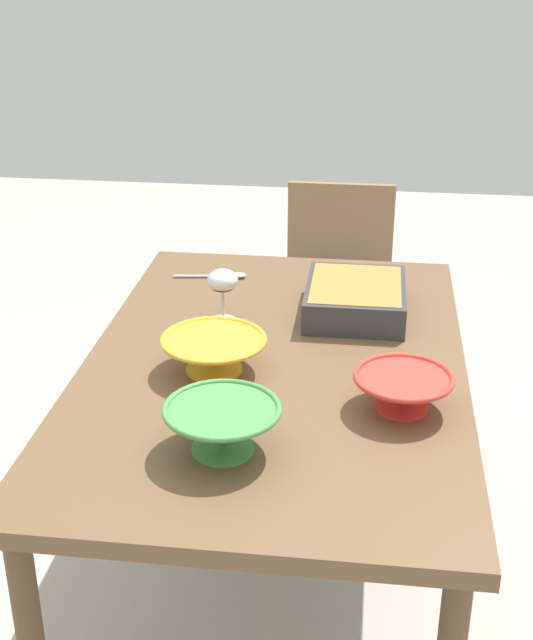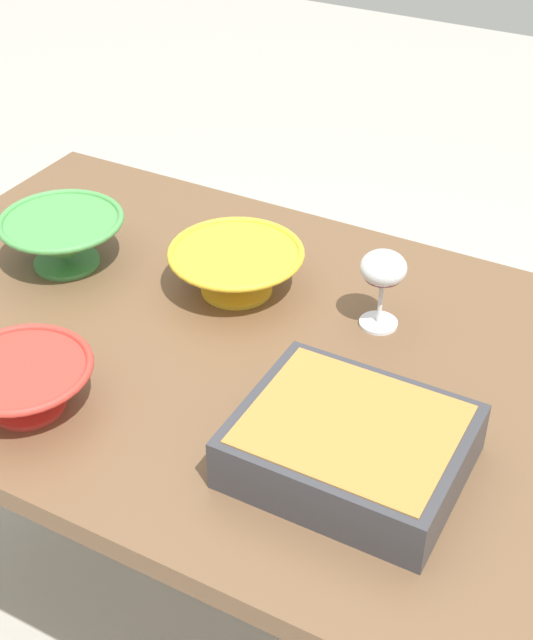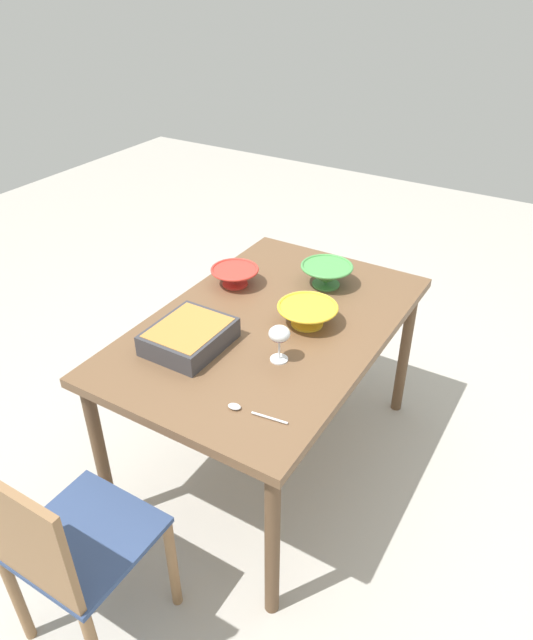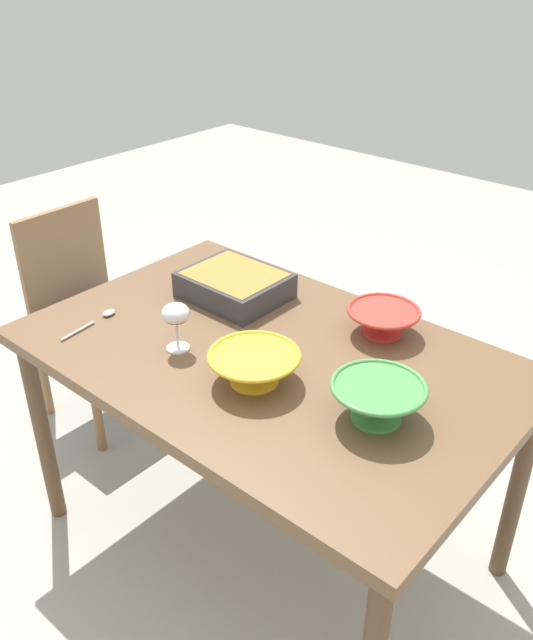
# 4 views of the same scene
# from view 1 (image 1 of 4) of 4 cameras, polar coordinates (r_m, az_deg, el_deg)

# --- Properties ---
(ground_plane) EXTENTS (8.00, 8.00, 0.00)m
(ground_plane) POSITION_cam_1_polar(r_m,az_deg,el_deg) (2.49, 0.46, -18.05)
(ground_plane) COLOR #B2ADA3
(dining_table) EXTENTS (1.37, 0.88, 0.74)m
(dining_table) POSITION_cam_1_polar(r_m,az_deg,el_deg) (2.09, 0.52, -4.38)
(dining_table) COLOR brown
(dining_table) RESTS_ON ground_plane
(chair) EXTENTS (0.39, 0.39, 0.85)m
(chair) POSITION_cam_1_polar(r_m,az_deg,el_deg) (3.10, 4.56, 1.48)
(chair) COLOR #334772
(chair) RESTS_ON ground_plane
(wine_glass) EXTENTS (0.08, 0.08, 0.14)m
(wine_glass) POSITION_cam_1_polar(r_m,az_deg,el_deg) (2.21, -2.86, 2.35)
(wine_glass) COLOR white
(wine_glass) RESTS_ON dining_table
(casserole_dish) EXTENTS (0.31, 0.25, 0.08)m
(casserole_dish) POSITION_cam_1_polar(r_m,az_deg,el_deg) (2.29, 5.78, 1.47)
(casserole_dish) COLOR #38383D
(casserole_dish) RESTS_ON dining_table
(mixing_bowl) EXTENTS (0.23, 0.23, 0.10)m
(mixing_bowl) POSITION_cam_1_polar(r_m,az_deg,el_deg) (1.70, -2.87, -6.88)
(mixing_bowl) COLOR #4C994C
(mixing_bowl) RESTS_ON dining_table
(small_bowl) EXTENTS (0.24, 0.24, 0.08)m
(small_bowl) POSITION_cam_1_polar(r_m,az_deg,el_deg) (1.99, -3.42, -2.07)
(small_bowl) COLOR yellow
(small_bowl) RESTS_ON dining_table
(serving_bowl) EXTENTS (0.21, 0.21, 0.08)m
(serving_bowl) POSITION_cam_1_polar(r_m,az_deg,el_deg) (1.86, 8.81, -4.47)
(serving_bowl) COLOR red
(serving_bowl) RESTS_ON dining_table
(serving_spoon) EXTENTS (0.04, 0.21, 0.01)m
(serving_spoon) POSITION_cam_1_polar(r_m,az_deg,el_deg) (2.52, -2.67, 2.89)
(serving_spoon) COLOR silver
(serving_spoon) RESTS_ON dining_table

